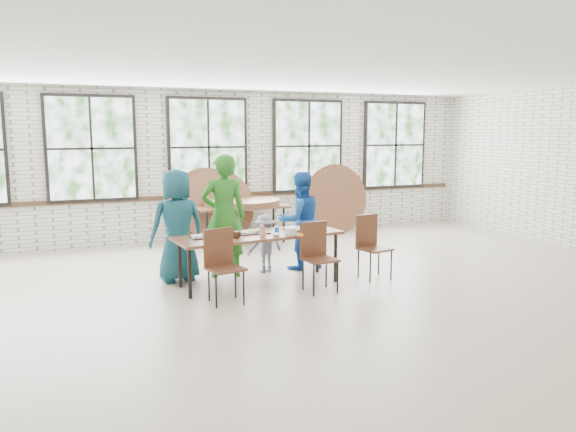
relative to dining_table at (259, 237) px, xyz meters
The scene contains 13 objects.
room 3.75m from the dining_table, 85.97° to the left, with size 12.00×12.00×12.00m.
dining_table is the anchor object (origin of this frame).
chair_near_left 0.93m from the dining_table, 141.32° to the right, with size 0.49×0.48×0.95m.
chair_near_right 0.87m from the dining_table, 42.31° to the right, with size 0.45×0.44×0.95m.
chair_spare 1.71m from the dining_table, ahead, with size 0.49×0.48×0.95m.
adult_teal 1.22m from the dining_table, 147.64° to the left, with size 0.81×0.53×1.65m, color navy.
adult_green 0.76m from the dining_table, 116.03° to the left, with size 0.68×0.44×1.86m, color #236B1C.
toddler 0.77m from the dining_table, 62.35° to the left, with size 0.59×0.34×0.91m, color #171748.
adult_blue 1.15m from the dining_table, 34.67° to the left, with size 0.76×0.59×1.56m, color #184DA8.
storage_table 3.11m from the dining_table, 75.95° to the left, with size 1.80×0.76×0.74m.
tabletop_clutter 0.12m from the dining_table, 25.50° to the right, with size 1.89×0.59×0.11m.
round_tops_stacked 3.11m from the dining_table, 75.95° to the left, with size 1.50×1.50×0.13m.
round_tops_leaning 3.44m from the dining_table, 70.72° to the left, with size 4.31×0.48×1.49m.
Camera 1 is at (-2.97, -6.52, 2.19)m, focal length 35.00 mm.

